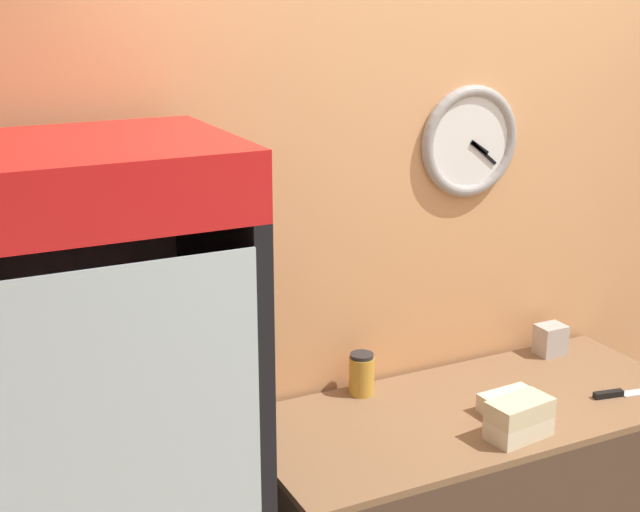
# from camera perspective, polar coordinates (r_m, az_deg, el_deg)

# --- Properties ---
(wall_back) EXTENTS (5.20, 0.10, 2.70)m
(wall_back) POSITION_cam_1_polar(r_m,az_deg,el_deg) (3.31, 6.38, -0.06)
(wall_back) COLOR tan
(wall_back) RESTS_ON ground_plane
(beverage_cooler) EXTENTS (0.80, 0.71, 1.95)m
(beverage_cooler) POSITION_cam_1_polar(r_m,az_deg,el_deg) (2.65, -14.37, -11.59)
(beverage_cooler) COLOR black
(beverage_cooler) RESTS_ON ground_plane
(sandwich_stack_bottom) EXTENTS (0.22, 0.14, 0.07)m
(sandwich_stack_bottom) POSITION_cam_1_polar(r_m,az_deg,el_deg) (2.99, 12.54, -10.70)
(sandwich_stack_bottom) COLOR beige
(sandwich_stack_bottom) RESTS_ON prep_counter
(sandwich_stack_middle) EXTENTS (0.22, 0.14, 0.07)m
(sandwich_stack_middle) POSITION_cam_1_polar(r_m,az_deg,el_deg) (2.96, 12.62, -9.57)
(sandwich_stack_middle) COLOR beige
(sandwich_stack_middle) RESTS_ON sandwich_stack_bottom
(sandwich_flat_left) EXTENTS (0.21, 0.12, 0.07)m
(sandwich_flat_left) POSITION_cam_1_polar(r_m,az_deg,el_deg) (3.15, 12.00, -9.15)
(sandwich_flat_left) COLOR beige
(sandwich_flat_left) RESTS_ON prep_counter
(chefs_knife) EXTENTS (0.30, 0.09, 0.02)m
(chefs_knife) POSITION_cam_1_polar(r_m,az_deg,el_deg) (3.38, 18.68, -8.32)
(chefs_knife) COLOR silver
(chefs_knife) RESTS_ON prep_counter
(condiment_jar) EXTENTS (0.09, 0.09, 0.15)m
(condiment_jar) POSITION_cam_1_polar(r_m,az_deg,el_deg) (3.20, 2.67, -7.55)
(condiment_jar) COLOR gold
(condiment_jar) RESTS_ON prep_counter
(napkin_dispenser) EXTENTS (0.11, 0.09, 0.12)m
(napkin_dispenser) POSITION_cam_1_polar(r_m,az_deg,el_deg) (3.64, 14.53, -5.20)
(napkin_dispenser) COLOR #B7B2AD
(napkin_dispenser) RESTS_ON prep_counter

